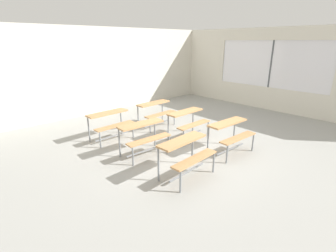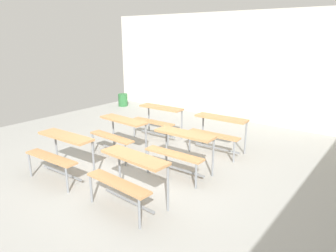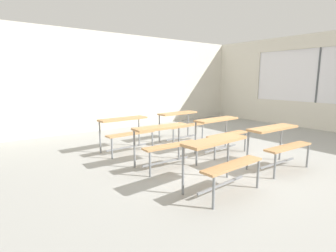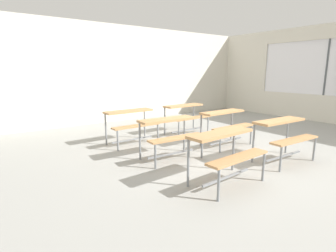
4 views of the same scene
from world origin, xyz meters
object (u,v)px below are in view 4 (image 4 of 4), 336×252
at_px(desk_bench_r0c0, 226,146).
at_px(desk_bench_r1c1, 226,120).
at_px(desk_bench_r2c1, 186,112).
at_px(desk_bench_r2c0, 131,119).
at_px(desk_bench_r1c0, 171,129).
at_px(desk_bench_r0c1, 284,131).

bearing_deg(desk_bench_r0c0, desk_bench_r1c1, 39.03).
distance_m(desk_bench_r0c0, desk_bench_r2c1, 3.08).
bearing_deg(desk_bench_r2c0, desk_bench_r1c0, -87.97).
distance_m(desk_bench_r0c1, desk_bench_r2c1, 2.65).
xyz_separation_m(desk_bench_r0c0, desk_bench_r2c1, (1.51, 2.69, 0.00)).
bearing_deg(desk_bench_r1c0, desk_bench_r0c1, -36.90).
height_order(desk_bench_r0c0, desk_bench_r2c0, same).
xyz_separation_m(desk_bench_r0c1, desk_bench_r1c1, (-0.05, 1.31, 0.00)).
xyz_separation_m(desk_bench_r0c1, desk_bench_r1c0, (-1.55, 1.29, 0.00)).
bearing_deg(desk_bench_r2c0, desk_bench_r0c1, -59.74).
xyz_separation_m(desk_bench_r0c0, desk_bench_r1c0, (0.00, 1.34, 0.00)).
relative_size(desk_bench_r0c1, desk_bench_r1c1, 1.01).
xyz_separation_m(desk_bench_r2c0, desk_bench_r2c1, (1.59, 0.02, 0.00)).
bearing_deg(desk_bench_r1c1, desk_bench_r0c1, -89.21).
bearing_deg(desk_bench_r0c1, desk_bench_r1c1, 94.68).
bearing_deg(desk_bench_r1c1, desk_bench_r1c0, 179.57).
height_order(desk_bench_r0c1, desk_bench_r2c0, same).
distance_m(desk_bench_r1c1, desk_bench_r2c0, 2.07).
relative_size(desk_bench_r1c0, desk_bench_r2c0, 1.01).
distance_m(desk_bench_r0c1, desk_bench_r1c1, 1.31).
bearing_deg(desk_bench_r0c1, desk_bench_r2c1, 93.75).
distance_m(desk_bench_r0c0, desk_bench_r1c1, 2.03).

